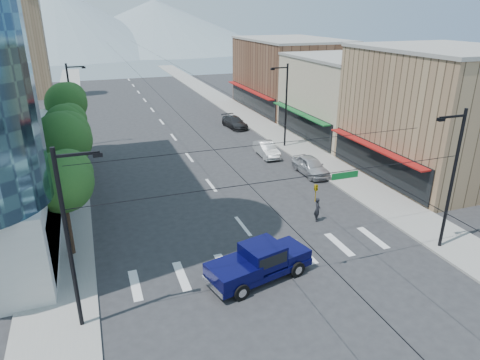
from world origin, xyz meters
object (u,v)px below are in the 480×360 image
at_px(parked_car_near, 311,166).
at_px(parked_car_far, 235,122).
at_px(pedestrian, 317,209).
at_px(pickup_truck, 259,262).
at_px(parked_car_mid, 266,149).

height_order(parked_car_near, parked_car_far, parked_car_near).
distance_m(pedestrian, parked_car_far, 26.92).
bearing_deg(pickup_truck, parked_car_mid, 52.11).
relative_size(pedestrian, parked_car_mid, 0.40).
relative_size(pickup_truck, parked_car_far, 1.31).
xyz_separation_m(pedestrian, parked_car_near, (4.10, 8.51, -0.07)).
relative_size(parked_car_near, parked_car_far, 0.98).
bearing_deg(pedestrian, parked_car_far, 14.84).
bearing_deg(pickup_truck, pedestrian, 24.36).
distance_m(pickup_truck, parked_car_far, 33.36).
distance_m(pickup_truck, pedestrian, 8.42).
relative_size(pickup_truck, parked_car_mid, 1.43).
distance_m(parked_car_near, parked_car_mid, 6.48).
relative_size(pickup_truck, pedestrian, 3.61).
relative_size(parked_car_near, parked_car_mid, 1.07).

